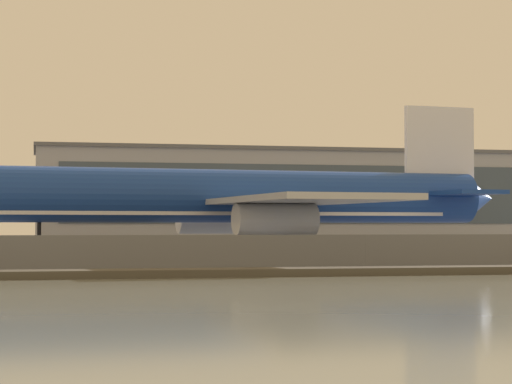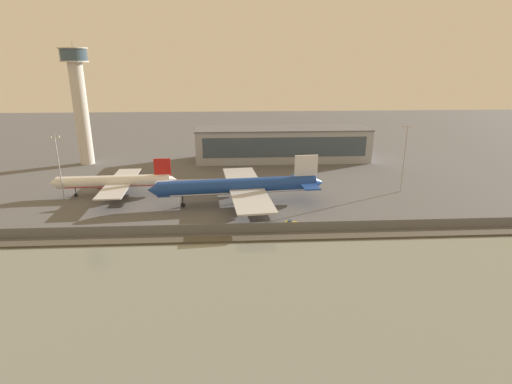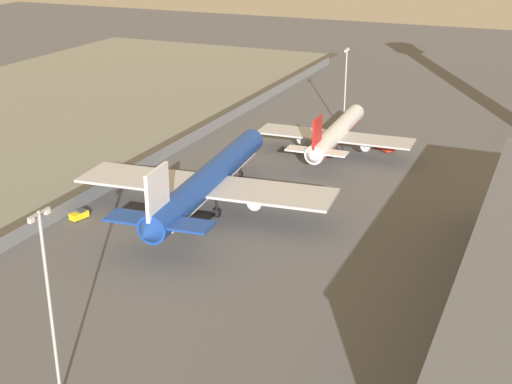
{
  "view_description": "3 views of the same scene",
  "coord_description": "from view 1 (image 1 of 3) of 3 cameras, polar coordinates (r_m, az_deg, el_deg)",
  "views": [
    {
      "loc": [
        -22.45,
        -81.96,
        3.21
      ],
      "look_at": [
        -2.96,
        5.79,
        6.21
      ],
      "focal_mm": 70.0,
      "sensor_mm": 36.0,
      "label": 1
    },
    {
      "loc": [
        -6.71,
        -109.98,
        41.5
      ],
      "look_at": [
        0.34,
        10.6,
        2.2
      ],
      "focal_mm": 28.0,
      "sensor_mm": 36.0,
      "label": 2
    },
    {
      "loc": [
        100.43,
        60.88,
        49.6
      ],
      "look_at": [
        -5.71,
        14.52,
        4.36
      ],
      "focal_mm": 50.0,
      "sensor_mm": 36.0,
      "label": 3
    }
  ],
  "objects": [
    {
      "name": "cargo_jet_blue",
      "position": [
        89.58,
        -0.98,
        -0.37
      ],
      "size": [
        53.81,
        46.81,
        14.73
      ],
      "color": "#193D93",
      "rests_on": "ground"
    },
    {
      "name": "baggage_tug",
      "position": [
        75.56,
        11.54,
        -3.7
      ],
      "size": [
        3.52,
        2.42,
        1.8
      ],
      "color": "yellow",
      "rests_on": "ground"
    },
    {
      "name": "perimeter_fence",
      "position": [
        69.7,
        6.28,
        -3.49
      ],
      "size": [
        280.0,
        0.1,
        2.57
      ],
      "color": "slate",
      "rests_on": "ground"
    },
    {
      "name": "ground_plane",
      "position": [
        85.04,
        2.8,
        -4.08
      ],
      "size": [
        500.0,
        500.0,
        0.0
      ],
      "primitive_type": "plane",
      "color": "#565659"
    },
    {
      "name": "shoreline_seawall",
      "position": [
        65.5,
        7.56,
        -4.49
      ],
      "size": [
        320.0,
        3.0,
        0.5
      ],
      "color": "#474238",
      "rests_on": "ground"
    },
    {
      "name": "terminal_building",
      "position": [
        150.12,
        1.98,
        -0.39
      ],
      "size": [
        75.61,
        19.47,
        14.37
      ],
      "color": "#9EA3AD",
      "rests_on": "ground"
    }
  ]
}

